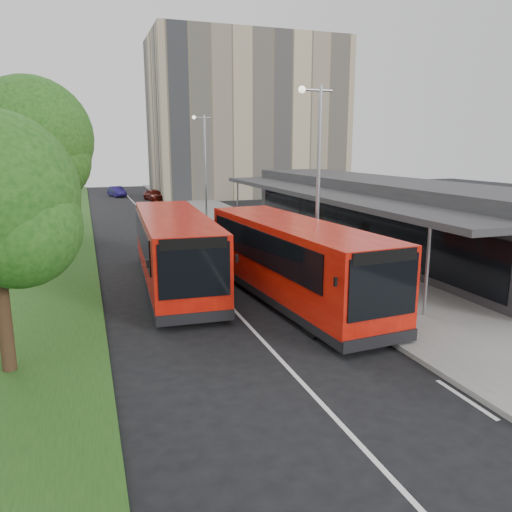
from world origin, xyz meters
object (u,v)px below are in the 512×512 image
Objects in this scene: bollard at (228,221)px; tree_mid at (31,147)px; litter_bin at (266,236)px; car_far at (117,191)px; bus_second at (175,250)px; bus_main at (293,262)px; lamp_post_far at (204,161)px; car_near at (154,195)px; tree_far at (49,166)px; lamp_post_near at (317,174)px.

tree_mid is at bearing -143.79° from bollard.
tree_mid is 13.29m from litter_bin.
bus_second is at bearing -103.98° from car_far.
car_far is (-5.98, 27.02, -0.00)m from bollard.
lamp_post_far is at bearing 80.90° from bus_main.
tree_mid is 17.11m from lamp_post_far.
bus_main reaches higher than car_near.
tree_far reaches higher than bus_main.
tree_far is at bearing 110.98° from bus_second.
lamp_post_near is at bearing -90.00° from lamp_post_far.
lamp_post_near is 8.86× the size of bollard.
bus_second is 9.55m from litter_bin.
bus_second is at bearing -133.82° from litter_bin.
car_near reaches higher than bollard.
lamp_post_far reaches higher than car_near.
lamp_post_near reaches higher than bus_second.
car_far is (-6.38, 33.99, -0.05)m from litter_bin.
car_near is 6.81m from car_far.
tree_far is 20.51m from car_near.
lamp_post_near is 2.19× the size of car_far.
bollard is (6.18, 13.82, -0.96)m from bus_second.
tree_far is 18.33m from bus_second.
litter_bin is (1.02, -11.31, -4.07)m from lamp_post_far.
lamp_post_far is 23.66m from car_far.
bus_main is at bearing -65.66° from tree_far.
tree_mid reaches higher than bollard.
bus_second is (-3.84, 3.59, -0.01)m from bus_main.
bollard is at bearing -16.11° from tree_far.
tree_mid is 13.56m from bus_main.
bus_main is 17.59m from bollard.
lamp_post_near is 7.99× the size of litter_bin.
bus_main reaches higher than bus_second.
tree_far is 1.89× the size of car_near.
tree_mid is 15.46m from bollard.
lamp_post_near is 1.00× the size of lamp_post_far.
tree_mid is 1.12× the size of lamp_post_far.
bus_main is 2.99× the size of car_near.
bollard is 27.67m from car_far.
litter_bin is (12.15, 1.64, -5.14)m from tree_mid.
tree_mid reaches higher than tree_far.
lamp_post_near is at bearing -15.22° from bus_second.
tree_far is 16.42m from litter_bin.
car_far is at bearing 109.61° from car_near.
lamp_post_far is 8.86× the size of bollard.
tree_far is 23.02m from bus_main.
tree_mid is 0.82× the size of bus_second.
bus_main reaches higher than car_far.
tree_far is 11.17m from lamp_post_far.
tree_far is at bearing 90.00° from tree_mid.
tree_mid is 9.93× the size of bollard.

